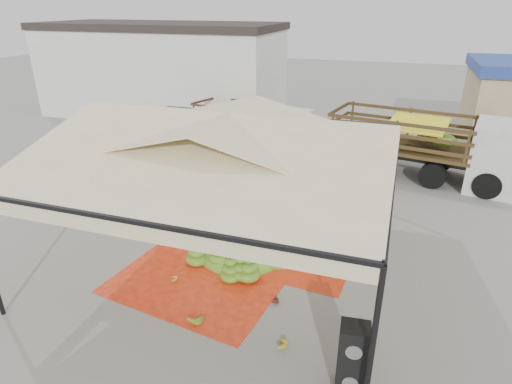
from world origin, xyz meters
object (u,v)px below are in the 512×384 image
(banana_heap, at_px, (269,218))
(speaker_stack, at_px, (352,358))
(truck_right, at_px, (434,140))
(vendor, at_px, (261,158))
(truck_left, at_px, (255,122))

(banana_heap, bearing_deg, speaker_stack, -57.76)
(speaker_stack, distance_m, truck_right, 11.62)
(speaker_stack, height_order, vendor, vendor)
(banana_heap, distance_m, vendor, 4.54)
(speaker_stack, xyz_separation_m, vendor, (-4.61, 8.98, 0.21))
(vendor, height_order, truck_right, truck_right)
(vendor, relative_size, truck_right, 0.24)
(speaker_stack, bearing_deg, truck_right, 76.25)
(vendor, xyz_separation_m, truck_right, (6.27, 2.49, 0.61))
(truck_left, relative_size, truck_right, 0.81)
(speaker_stack, height_order, truck_left, truck_left)
(truck_left, distance_m, truck_right, 8.04)
(banana_heap, bearing_deg, truck_right, 55.34)
(vendor, distance_m, truck_left, 4.33)
(banana_heap, xyz_separation_m, vendor, (-1.62, 4.23, 0.26))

